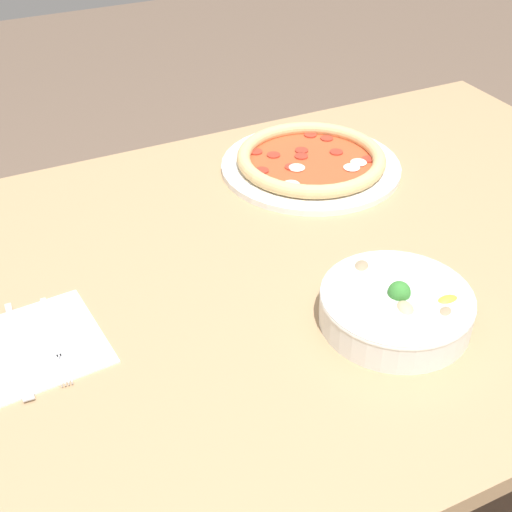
# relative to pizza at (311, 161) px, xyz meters

# --- Properties ---
(dining_table) EXTENTS (1.37, 0.95, 0.74)m
(dining_table) POSITION_rel_pizza_xyz_m (0.13, 0.25, -0.11)
(dining_table) COLOR tan
(dining_table) RESTS_ON ground_plane
(pizza) EXTENTS (0.35, 0.35, 0.04)m
(pizza) POSITION_rel_pizza_xyz_m (0.00, 0.00, 0.00)
(pizza) COLOR white
(pizza) RESTS_ON dining_table
(bowl) EXTENTS (0.22, 0.22, 0.07)m
(bowl) POSITION_rel_pizza_xyz_m (0.12, 0.44, 0.01)
(bowl) COLOR white
(bowl) RESTS_ON dining_table
(napkin) EXTENTS (0.19, 0.19, 0.00)m
(napkin) POSITION_rel_pizza_xyz_m (0.59, 0.27, -0.02)
(napkin) COLOR white
(napkin) RESTS_ON dining_table
(fork) EXTENTS (0.02, 0.19, 0.00)m
(fork) POSITION_rel_pizza_xyz_m (0.56, 0.27, -0.01)
(fork) COLOR silver
(fork) RESTS_ON napkin
(knife) EXTENTS (0.02, 0.20, 0.01)m
(knife) POSITION_rel_pizza_xyz_m (0.61, 0.26, -0.01)
(knife) COLOR silver
(knife) RESTS_ON napkin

